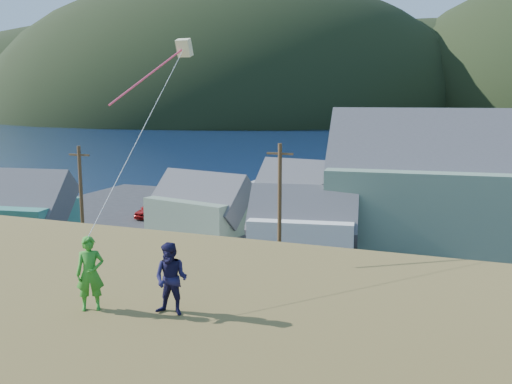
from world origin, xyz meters
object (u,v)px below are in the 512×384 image
at_px(shed_white, 303,224).
at_px(shed_palegreen_far, 305,189).
at_px(shed_palegreen_near, 200,205).
at_px(wharf, 352,189).
at_px(shed_teal, 13,210).
at_px(kite_flyer_navy, 171,279).
at_px(kite_flyer_green, 90,273).

relative_size(shed_white, shed_palegreen_far, 0.83).
bearing_deg(shed_palegreen_near, wharf, 84.02).
distance_m(shed_palegreen_near, shed_white, 11.55).
relative_size(shed_teal, shed_white, 1.14).
distance_m(shed_white, shed_palegreen_far, 15.64).
bearing_deg(shed_teal, kite_flyer_navy, -50.05).
relative_size(shed_palegreen_near, shed_white, 1.10).
relative_size(shed_teal, kite_flyer_green, 6.05).
distance_m(wharf, kite_flyer_green, 60.45).
bearing_deg(kite_flyer_navy, shed_teal, 135.71).
height_order(shed_teal, kite_flyer_green, kite_flyer_green).
xyz_separation_m(shed_palegreen_near, shed_palegreen_far, (6.51, 10.70, 0.14)).
xyz_separation_m(shed_palegreen_far, kite_flyer_navy, (9.73, -44.52, 5.44)).
bearing_deg(kite_flyer_navy, kite_flyer_green, -170.76).
bearing_deg(shed_teal, shed_palegreen_far, 36.56).
bearing_deg(shed_white, kite_flyer_green, -92.90).
distance_m(shed_teal, shed_palegreen_far, 27.26).
xyz_separation_m(wharf, kite_flyer_navy, (7.88, -59.26, 7.55)).
distance_m(shed_teal, shed_white, 23.66).
bearing_deg(wharf, shed_palegreen_far, -97.18).
distance_m(shed_palegreen_near, kite_flyer_green, 37.57).
distance_m(shed_palegreen_near, kite_flyer_navy, 37.94).
bearing_deg(shed_white, shed_palegreen_far, 95.40).
bearing_deg(shed_palegreen_far, kite_flyer_navy, -70.02).
bearing_deg(wharf, shed_palegreen_near, -108.22).
bearing_deg(shed_white, shed_palegreen_near, 147.66).
height_order(shed_teal, kite_flyer_navy, kite_flyer_navy).
relative_size(shed_teal, shed_palegreen_near, 1.04).
distance_m(wharf, shed_palegreen_near, 26.85).
xyz_separation_m(shed_palegreen_near, kite_flyer_green, (14.45, -34.23, 5.62)).
relative_size(shed_palegreen_near, kite_flyer_green, 5.85).
relative_size(shed_white, kite_flyer_green, 5.30).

